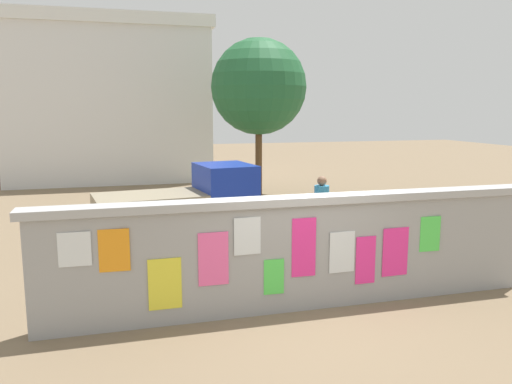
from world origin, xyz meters
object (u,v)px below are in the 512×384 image
(bicycle_near, at_px, (428,248))
(bicycle_far, at_px, (313,251))
(tree_roadside, at_px, (259,87))
(person_bystander, at_px, (87,244))
(auto_rickshaw_truck, at_px, (185,207))
(person_walking, at_px, (321,203))
(motorcycle, at_px, (352,215))

(bicycle_near, relative_size, bicycle_far, 0.98)
(tree_roadside, bearing_deg, person_bystander, -120.71)
(auto_rickshaw_truck, height_order, person_walking, auto_rickshaw_truck)
(tree_roadside, bearing_deg, auto_rickshaw_truck, -119.79)
(person_walking, xyz_separation_m, person_bystander, (-5.05, -2.32, 0.00))
(person_walking, height_order, person_bystander, same)
(bicycle_far, height_order, person_walking, person_walking)
(bicycle_near, relative_size, person_walking, 1.03)
(bicycle_near, height_order, person_bystander, person_bystander)
(bicycle_far, bearing_deg, auto_rickshaw_truck, 130.77)
(auto_rickshaw_truck, relative_size, person_bystander, 2.32)
(tree_roadside, bearing_deg, bicycle_near, -84.14)
(auto_rickshaw_truck, distance_m, tree_roadside, 7.75)
(bicycle_near, height_order, person_walking, person_walking)
(motorcycle, bearing_deg, auto_rickshaw_truck, -179.16)
(bicycle_near, distance_m, person_bystander, 6.53)
(bicycle_far, relative_size, person_walking, 1.04)
(motorcycle, distance_m, bicycle_far, 3.33)
(person_walking, bearing_deg, bicycle_near, -55.17)
(bicycle_near, height_order, tree_roadside, tree_roadside)
(bicycle_near, bearing_deg, person_bystander, -177.88)
(auto_rickshaw_truck, xyz_separation_m, person_bystander, (-2.01, -3.16, 0.09))
(person_walking, bearing_deg, person_bystander, -155.35)
(bicycle_near, bearing_deg, bicycle_far, 170.05)
(bicycle_near, distance_m, person_walking, 2.60)
(auto_rickshaw_truck, height_order, motorcycle, auto_rickshaw_truck)
(person_walking, relative_size, person_bystander, 1.00)
(person_bystander, relative_size, tree_roadside, 0.29)
(motorcycle, relative_size, person_walking, 1.17)
(motorcycle, height_order, tree_roadside, tree_roadside)
(motorcycle, relative_size, tree_roadside, 0.34)
(bicycle_far, bearing_deg, person_bystander, -171.18)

